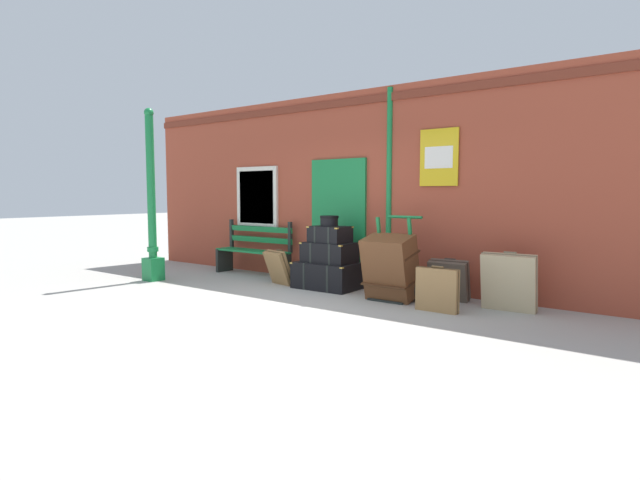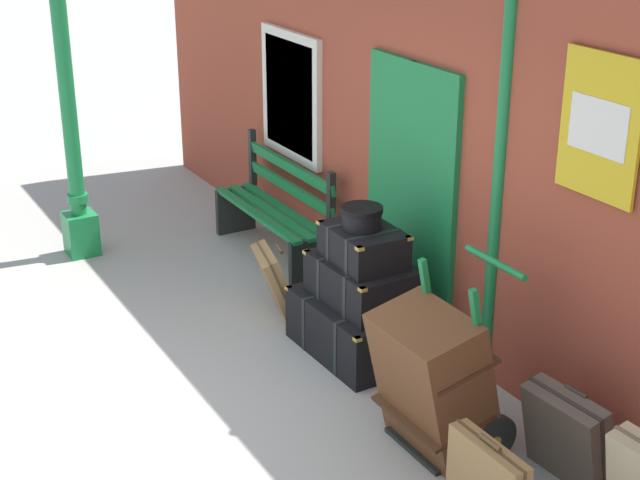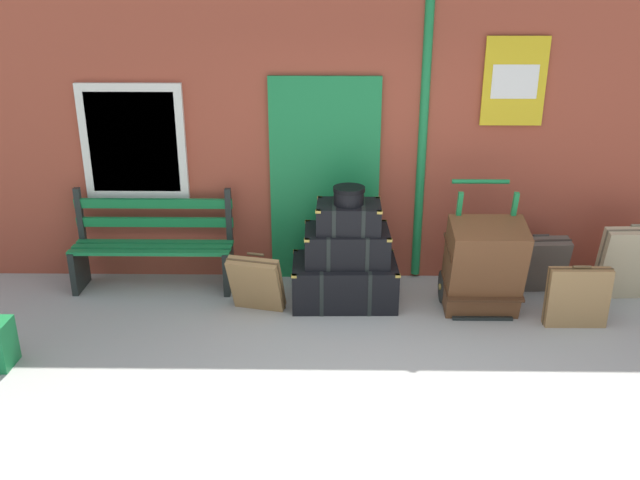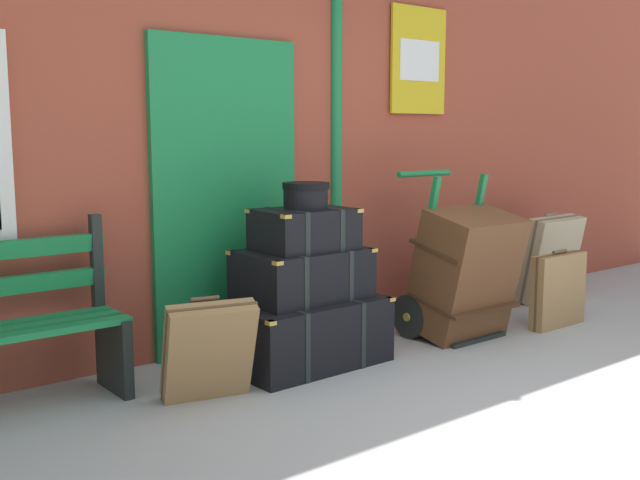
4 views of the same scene
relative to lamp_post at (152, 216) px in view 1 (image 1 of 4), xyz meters
The scene contains 14 objects.
ground_plane 3.40m from the lamp_post, 11.00° to the right, with size 60.00×60.00×0.00m, color #A3A099.
brick_facade 3.73m from the lamp_post, 32.46° to the left, with size 10.40×0.35×3.20m.
lamp_post is the anchor object (origin of this frame).
platform_bench 1.94m from the lamp_post, 58.51° to the left, with size 1.60×0.43×1.01m.
steamer_trunk_base 3.26m from the lamp_post, 23.00° to the left, with size 1.02×0.67×0.43m.
steamer_trunk_middle 3.21m from the lamp_post, 23.54° to the left, with size 0.82×0.57×0.33m.
steamer_trunk_top 3.18m from the lamp_post, 23.35° to the left, with size 0.62×0.46×0.27m.
round_hatbox 3.16m from the lamp_post, 23.07° to the left, with size 0.30×0.30×0.17m.
porters_trolley 4.40m from the lamp_post, 15.61° to the left, with size 0.71×0.61×1.20m.
large_brown_trunk 4.32m from the lamp_post, 13.35° to the left, with size 0.70×0.63×0.96m.
suitcase_beige 5.90m from the lamp_post, 13.18° to the left, with size 0.69×0.32×0.78m.
suitcase_cream 5.10m from the lamp_post, ahead, with size 0.57×0.13×0.60m.
suitcase_umber 2.42m from the lamp_post, 25.85° to the left, with size 0.55×0.42×0.59m.
suitcase_oxblood 5.12m from the lamp_post, 17.10° to the left, with size 0.57×0.33×0.61m.
Camera 1 is at (4.56, -4.74, 1.52)m, focal length 28.86 mm.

